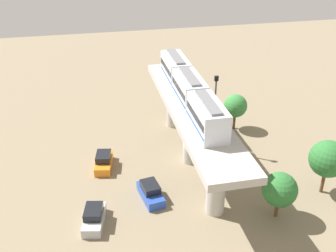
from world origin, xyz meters
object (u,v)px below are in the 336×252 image
at_px(parked_car_orange, 104,162).
at_px(tree_near_viaduct, 236,106).
at_px(train, 189,89).
at_px(signal_post, 214,110).
at_px(tree_mid_lot, 280,190).
at_px(tree_far_corner, 328,159).
at_px(parked_car_silver, 94,217).
at_px(parked_car_blue, 151,192).

height_order(parked_car_orange, tree_near_viaduct, tree_near_viaduct).
bearing_deg(train, signal_post, 11.85).
xyz_separation_m(train, signal_post, (3.40, 0.71, -3.37)).
bearing_deg(tree_mid_lot, signal_post, 99.88).
bearing_deg(tree_far_corner, tree_mid_lot, -158.49).
relative_size(parked_car_silver, tree_far_corner, 0.73).
bearing_deg(parked_car_blue, train, 41.46).
xyz_separation_m(parked_car_blue, signal_post, (9.35, 8.01, 4.74)).
bearing_deg(tree_mid_lot, parked_car_blue, 155.37).
bearing_deg(parked_car_silver, parked_car_blue, 35.54).
height_order(train, tree_far_corner, train).
height_order(train, tree_mid_lot, train).
bearing_deg(parked_car_silver, signal_post, 46.35).
relative_size(parked_car_orange, tree_far_corner, 0.72).
bearing_deg(signal_post, tree_far_corner, -50.75).
relative_size(tree_mid_lot, signal_post, 0.50).
bearing_deg(tree_near_viaduct, tree_far_corner, -74.77).
height_order(train, signal_post, train).
bearing_deg(tree_near_viaduct, tree_mid_lot, -97.24).
relative_size(parked_car_silver, tree_mid_lot, 0.91).
xyz_separation_m(parked_car_orange, parked_car_blue, (4.37, -6.87, 0.00)).
bearing_deg(parked_car_blue, parked_car_orange, 113.09).
bearing_deg(parked_car_blue, parked_car_silver, -165.31).
bearing_deg(train, parked_car_silver, -140.14).
relative_size(parked_car_orange, signal_post, 0.45).
bearing_deg(parked_car_silver, train, 51.36).
relative_size(parked_car_blue, signal_post, 0.45).
xyz_separation_m(tree_mid_lot, tree_far_corner, (6.50, 2.56, 0.97)).
distance_m(parked_car_silver, tree_near_viaduct, 25.32).
xyz_separation_m(parked_car_silver, parked_car_blue, (6.00, 2.68, 0.00)).
distance_m(parked_car_blue, tree_near_viaduct, 19.04).
relative_size(parked_car_blue, tree_near_viaduct, 0.88).
distance_m(train, parked_car_blue, 12.42).
xyz_separation_m(train, parked_car_silver, (-11.94, -9.97, -8.11)).
bearing_deg(tree_far_corner, parked_car_silver, 179.73).
distance_m(train, tree_mid_lot, 14.99).
distance_m(train, tree_far_corner, 16.52).
distance_m(parked_car_silver, tree_mid_lot, 18.04).
height_order(train, parked_car_orange, train).
distance_m(parked_car_orange, tree_far_corner, 24.77).
distance_m(tree_mid_lot, signal_post, 13.75).
height_order(parked_car_silver, tree_near_viaduct, tree_near_viaduct).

